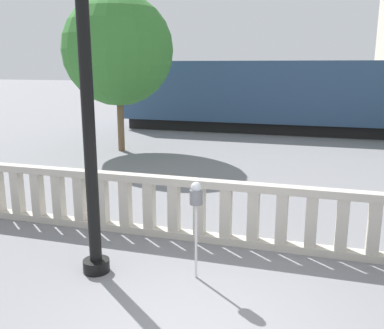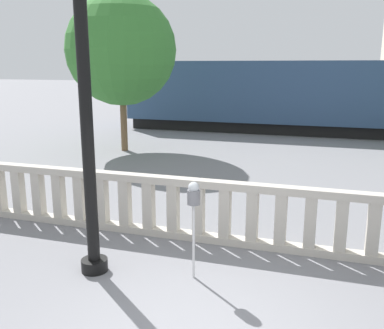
{
  "view_description": "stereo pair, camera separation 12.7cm",
  "coord_description": "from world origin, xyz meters",
  "px_view_note": "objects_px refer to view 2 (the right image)",
  "views": [
    {
      "loc": [
        1.3,
        -4.41,
        3.25
      ],
      "look_at": [
        -1.21,
        3.91,
        1.22
      ],
      "focal_mm": 40.0,
      "sensor_mm": 36.0,
      "label": 1
    },
    {
      "loc": [
        1.42,
        -4.37,
        3.25
      ],
      "look_at": [
        -1.21,
        3.91,
        1.22
      ],
      "focal_mm": 40.0,
      "sensor_mm": 36.0,
      "label": 2
    }
  ],
  "objects_px": {
    "train_near": "(317,96)",
    "tree_left": "(121,50)",
    "lamppost": "(85,96)",
    "parking_meter": "(194,200)"
  },
  "relations": [
    {
      "from": "lamppost",
      "to": "tree_left",
      "type": "distance_m",
      "value": 10.14
    },
    {
      "from": "lamppost",
      "to": "parking_meter",
      "type": "height_order",
      "value": "lamppost"
    },
    {
      "from": "parking_meter",
      "to": "tree_left",
      "type": "bearing_deg",
      "value": 122.1
    },
    {
      "from": "train_near",
      "to": "tree_left",
      "type": "distance_m",
      "value": 9.82
    },
    {
      "from": "parking_meter",
      "to": "train_near",
      "type": "height_order",
      "value": "train_near"
    },
    {
      "from": "parking_meter",
      "to": "train_near",
      "type": "bearing_deg",
      "value": 85.21
    },
    {
      "from": "train_near",
      "to": "tree_left",
      "type": "relative_size",
      "value": 3.14
    },
    {
      "from": "tree_left",
      "to": "train_near",
      "type": "bearing_deg",
      "value": 43.82
    },
    {
      "from": "train_near",
      "to": "tree_left",
      "type": "bearing_deg",
      "value": -136.18
    },
    {
      "from": "lamppost",
      "to": "train_near",
      "type": "height_order",
      "value": "lamppost"
    }
  ]
}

